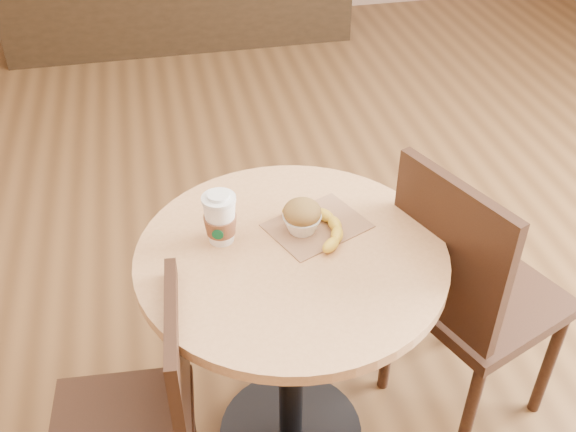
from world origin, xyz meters
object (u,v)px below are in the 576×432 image
at_px(cafe_table, 291,307).
at_px(chair_left, 143,419).
at_px(coffee_cup, 220,220).
at_px(chair_right, 467,293).
at_px(banana, 317,226).
at_px(muffin, 302,216).

relative_size(cafe_table, chair_left, 0.96).
distance_m(cafe_table, coffee_cup, 0.31).
bearing_deg(chair_left, chair_right, 105.37).
xyz_separation_m(chair_right, banana, (-0.43, 0.06, 0.26)).
distance_m(chair_left, coffee_cup, 0.52).
bearing_deg(banana, coffee_cup, 159.82).
xyz_separation_m(chair_left, muffin, (0.45, 0.25, 0.36)).
xyz_separation_m(chair_right, coffee_cup, (-0.67, 0.08, 0.31)).
bearing_deg(coffee_cup, banana, 12.53).
distance_m(coffee_cup, muffin, 0.21).
xyz_separation_m(cafe_table, coffee_cup, (-0.16, 0.08, 0.26)).
distance_m(cafe_table, banana, 0.23).
relative_size(chair_right, coffee_cup, 6.58).
height_order(cafe_table, muffin, muffin).
xyz_separation_m(chair_left, chair_right, (0.91, 0.18, 0.07)).
bearing_deg(coffee_cup, cafe_table, -9.67).
xyz_separation_m(cafe_table, banana, (0.08, 0.06, 0.21)).
height_order(cafe_table, chair_left, chair_left).
height_order(chair_right, coffee_cup, chair_right).
height_order(cafe_table, chair_right, chair_right).
distance_m(cafe_table, chair_left, 0.46).
bearing_deg(cafe_table, banana, 37.48).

